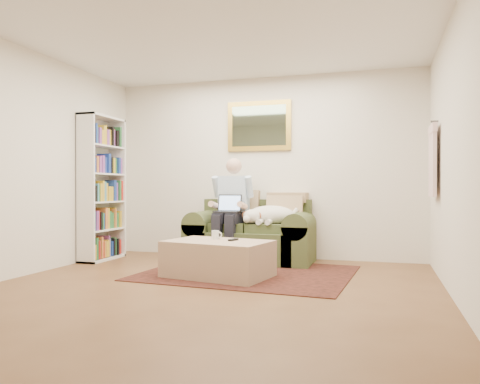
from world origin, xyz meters
The scene contains 12 objects.
room_shell centered at (0.00, 0.35, 1.30)m, with size 4.51×5.00×2.61m.
rug centered at (0.14, 1.17, 0.01)m, with size 2.36×1.88×0.01m, color black.
sofa centered at (-0.06, 2.04, 0.29)m, with size 1.68×0.85×1.01m.
seated_man centered at (-0.31, 1.89, 0.71)m, with size 0.55×0.79×1.41m, color #8CB3D8, non-canonical shape.
laptop centered at (-0.31, 1.82, 0.74)m, with size 0.33×0.26×0.24m.
sleeping_dog centered at (0.24, 1.96, 0.64)m, with size 0.69×0.43×0.26m, color white, non-canonical shape.
ottoman centered at (-0.11, 0.84, 0.20)m, with size 1.12×0.71×0.41m, color tan.
coffee_mug centered at (-0.20, 0.99, 0.46)m, with size 0.08×0.08×0.10m, color white.
tv_remote centered at (0.05, 0.90, 0.42)m, with size 0.05×0.15×0.02m, color black.
bookshelf centered at (-2.10, 1.60, 1.00)m, with size 0.28×0.80×2.00m, color white, non-canonical shape.
wall_mirror centered at (-0.06, 2.47, 1.90)m, with size 0.94×0.04×0.72m.
hanging_shirt centered at (2.19, 1.60, 1.35)m, with size 0.06×0.52×0.90m, color #FCD0D3, non-canonical shape.
Camera 1 is at (1.64, -4.08, 0.99)m, focal length 35.00 mm.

